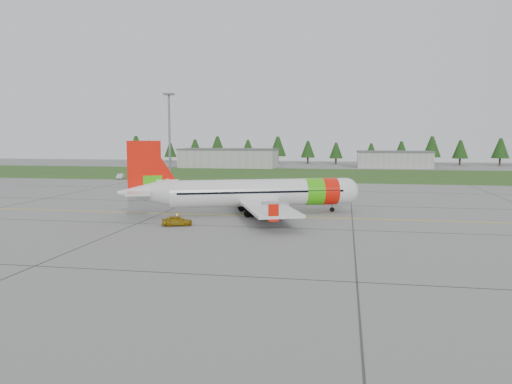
# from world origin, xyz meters

# --- Properties ---
(ground) EXTENTS (320.00, 320.00, 0.00)m
(ground) POSITION_xyz_m (0.00, 0.00, 0.00)
(ground) COLOR gray
(ground) RESTS_ON ground
(aircraft) EXTENTS (30.71, 29.19, 9.70)m
(aircraft) POSITION_xyz_m (-2.79, 9.69, 2.80)
(aircraft) COLOR silver
(aircraft) RESTS_ON ground
(follow_me_car) EXTENTS (1.58, 1.71, 3.49)m
(follow_me_car) POSITION_xyz_m (-9.92, -0.70, 1.74)
(follow_me_car) COLOR yellow
(follow_me_car) RESTS_ON ground
(service_van) EXTENTS (1.63, 1.57, 3.89)m
(service_van) POSITION_xyz_m (-45.10, 58.79, 1.95)
(service_van) COLOR beige
(service_van) RESTS_ON ground
(grass_strip) EXTENTS (320.00, 50.00, 0.03)m
(grass_strip) POSITION_xyz_m (0.00, 82.00, 0.01)
(grass_strip) COLOR #30561E
(grass_strip) RESTS_ON ground
(taxi_guideline) EXTENTS (120.00, 0.25, 0.02)m
(taxi_guideline) POSITION_xyz_m (0.00, 8.00, 0.01)
(taxi_guideline) COLOR gold
(taxi_guideline) RESTS_ON ground
(hangar_west) EXTENTS (32.00, 14.00, 6.00)m
(hangar_west) POSITION_xyz_m (-30.00, 110.00, 3.00)
(hangar_west) COLOR #A8A8A3
(hangar_west) RESTS_ON ground
(hangar_east) EXTENTS (24.00, 12.00, 5.20)m
(hangar_east) POSITION_xyz_m (25.00, 118.00, 2.60)
(hangar_east) COLOR #A8A8A3
(hangar_east) RESTS_ON ground
(floodlight_mast) EXTENTS (0.50, 0.50, 20.00)m
(floodlight_mast) POSITION_xyz_m (-32.00, 58.00, 10.00)
(floodlight_mast) COLOR slate
(floodlight_mast) RESTS_ON ground
(treeline) EXTENTS (160.00, 8.00, 10.00)m
(treeline) POSITION_xyz_m (0.00, 138.00, 5.00)
(treeline) COLOR #1C3F14
(treeline) RESTS_ON ground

